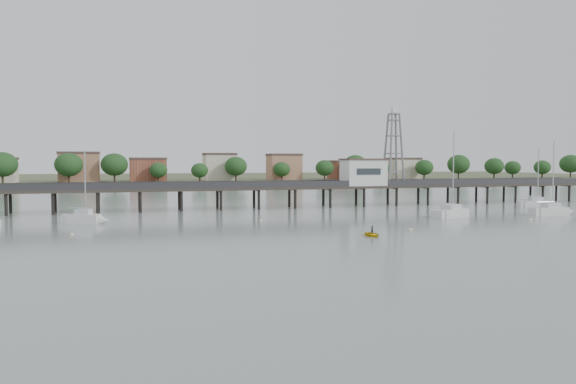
# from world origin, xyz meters

# --- Properties ---
(ground_plane) EXTENTS (500.00, 500.00, 0.00)m
(ground_plane) POSITION_xyz_m (0.00, 0.00, 0.00)
(ground_plane) COLOR gray
(ground_plane) RESTS_ON ground
(pier) EXTENTS (150.00, 5.00, 5.50)m
(pier) POSITION_xyz_m (0.00, 60.00, 3.79)
(pier) COLOR #2D2823
(pier) RESTS_ON ground
(pier_building) EXTENTS (8.40, 5.40, 5.30)m
(pier_building) POSITION_xyz_m (25.00, 60.00, 6.67)
(pier_building) COLOR silver
(pier_building) RESTS_ON ground
(lattice_tower) EXTENTS (3.20, 3.20, 15.50)m
(lattice_tower) POSITION_xyz_m (31.50, 60.00, 11.10)
(lattice_tower) COLOR slate
(lattice_tower) RESTS_ON ground
(sailboat_e) EXTENTS (7.28, 3.46, 11.70)m
(sailboat_e) POSITION_xyz_m (55.58, 46.69, 0.65)
(sailboat_e) COLOR silver
(sailboat_e) RESTS_ON ground
(sailboat_d) EXTENTS (7.63, 2.30, 12.63)m
(sailboat_d) POSITION_xyz_m (47.32, 33.72, 0.65)
(sailboat_d) COLOR silver
(sailboat_d) RESTS_ON ground
(sailboat_b) EXTENTS (6.37, 4.21, 10.42)m
(sailboat_b) POSITION_xyz_m (-24.94, 42.45, 0.66)
(sailboat_b) COLOR silver
(sailboat_b) RESTS_ON ground
(sailboat_c) EXTENTS (8.94, 5.92, 14.29)m
(sailboat_c) POSITION_xyz_m (30.15, 36.07, 0.64)
(sailboat_c) COLOR silver
(sailboat_c) RESTS_ON ground
(yellow_dinghy) EXTENTS (2.16, 0.70, 3.00)m
(yellow_dinghy) POSITION_xyz_m (7.39, 18.72, 0.00)
(yellow_dinghy) COLOR yellow
(yellow_dinghy) RESTS_ON ground
(dinghy_occupant) EXTENTS (0.67, 1.05, 0.24)m
(dinghy_occupant) POSITION_xyz_m (7.39, 18.72, 0.00)
(dinghy_occupant) COLOR black
(dinghy_occupant) RESTS_ON ground
(mooring_buoys) EXTENTS (64.06, 17.02, 0.39)m
(mooring_buoys) POSITION_xyz_m (9.98, 31.16, 0.08)
(mooring_buoys) COLOR beige
(mooring_buoys) RESTS_ON ground
(far_shore) EXTENTS (500.00, 170.00, 10.40)m
(far_shore) POSITION_xyz_m (0.36, 239.58, 0.95)
(far_shore) COLOR #475133
(far_shore) RESTS_ON ground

